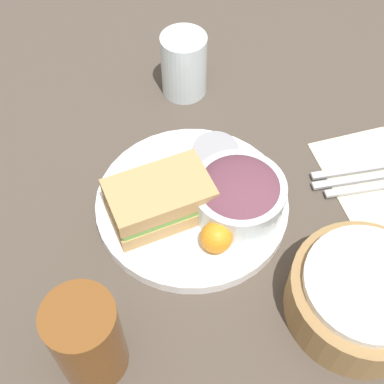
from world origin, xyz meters
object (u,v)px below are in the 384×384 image
at_px(salad_bowl, 239,193).
at_px(knife, 373,177).
at_px(drink_glass, 87,339).
at_px(water_glass, 184,65).
at_px(bread_basket, 361,296).
at_px(plate, 192,204).
at_px(sandwich, 160,200).
at_px(fork, 369,168).
at_px(dressing_cup, 215,156).
at_px(spoon, 378,186).

bearing_deg(salad_bowl, knife, -179.69).
xyz_separation_m(drink_glass, water_glass, (-0.23, -0.43, -0.01)).
bearing_deg(bread_basket, plate, -53.26).
bearing_deg(sandwich, plate, -171.31).
height_order(bread_basket, knife, bread_basket).
height_order(drink_glass, fork, drink_glass).
distance_m(plate, salad_bowl, 0.08).
bearing_deg(water_glass, drink_glass, 61.40).
xyz_separation_m(dressing_cup, water_glass, (-0.00, -0.19, 0.02)).
distance_m(fork, water_glass, 0.34).
distance_m(sandwich, drink_glass, 0.22).
distance_m(drink_glass, knife, 0.49).
bearing_deg(bread_basket, salad_bowl, -61.80).
xyz_separation_m(salad_bowl, water_glass, (0.00, -0.27, 0.01)).
relative_size(plate, bread_basket, 1.52).
height_order(sandwich, salad_bowl, same).
height_order(drink_glass, spoon, drink_glass).
xyz_separation_m(sandwich, fork, (-0.33, 0.00, -0.04)).
bearing_deg(drink_glass, water_glass, -118.60).
bearing_deg(water_glass, plate, 76.89).
xyz_separation_m(sandwich, dressing_cup, (-0.10, -0.06, -0.01)).
xyz_separation_m(plate, drink_glass, (0.18, 0.18, 0.06)).
bearing_deg(spoon, plate, 176.33).
distance_m(bread_basket, fork, 0.24).
bearing_deg(dressing_cup, plate, 47.09).
bearing_deg(fork, dressing_cup, 169.58).
height_order(plate, water_glass, water_glass).
relative_size(salad_bowl, bread_basket, 0.72).
relative_size(bread_basket, water_glass, 1.66).
distance_m(plate, water_glass, 0.25).
relative_size(sandwich, fork, 0.81).
xyz_separation_m(dressing_cup, spoon, (-0.23, 0.10, -0.03)).
xyz_separation_m(salad_bowl, spoon, (-0.22, 0.02, -0.04)).
bearing_deg(spoon, dressing_cup, 161.35).
height_order(sandwich, water_glass, water_glass).
xyz_separation_m(plate, water_glass, (-0.06, -0.24, 0.05)).
bearing_deg(fork, sandwich, -174.79).
relative_size(dressing_cup, water_glass, 0.61).
bearing_deg(drink_glass, dressing_cup, -133.66).
bearing_deg(bread_basket, sandwich, -44.68).
xyz_separation_m(knife, spoon, (0.00, 0.02, 0.00)).
bearing_deg(spoon, water_glass, 132.93).
bearing_deg(water_glass, salad_bowl, 90.54).
bearing_deg(knife, salad_bowl, -174.23).
height_order(dressing_cup, spoon, dressing_cup).
bearing_deg(fork, knife, -90.00).
relative_size(sandwich, dressing_cup, 2.21).
relative_size(salad_bowl, water_glass, 1.19).
bearing_deg(dressing_cup, drink_glass, 46.34).
height_order(plate, fork, plate).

